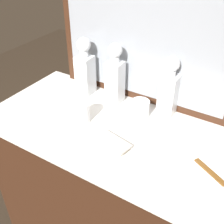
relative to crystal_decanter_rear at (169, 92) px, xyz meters
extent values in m
cube|color=#381E11|center=(-0.16, -0.23, -0.59)|extent=(1.14, 0.57, 0.88)
cube|color=silver|center=(-0.16, -0.23, -0.14)|extent=(1.17, 0.59, 0.03)
cube|color=#381E11|center=(-0.16, 0.05, 0.23)|extent=(0.91, 0.03, 0.70)
cube|color=gray|center=(-0.16, 0.04, 0.23)|extent=(0.83, 0.01, 0.62)
cube|color=white|center=(0.00, 0.00, -0.02)|extent=(0.08, 0.08, 0.20)
cube|color=#8C4C14|center=(0.00, 0.00, -0.05)|extent=(0.06, 0.06, 0.13)
cylinder|color=white|center=(0.00, 0.00, 0.10)|extent=(0.04, 0.04, 0.03)
sphere|color=white|center=(0.00, 0.00, 0.14)|extent=(0.07, 0.07, 0.07)
cube|color=white|center=(-0.27, -0.04, -0.01)|extent=(0.08, 0.08, 0.22)
cube|color=#8C4C14|center=(-0.27, -0.04, -0.03)|extent=(0.06, 0.06, 0.17)
cylinder|color=white|center=(-0.27, -0.04, 0.11)|extent=(0.04, 0.04, 0.03)
sphere|color=white|center=(-0.27, -0.04, 0.16)|extent=(0.07, 0.07, 0.07)
cube|color=white|center=(-0.44, -0.04, -0.02)|extent=(0.08, 0.08, 0.20)
cube|color=#8C4C14|center=(-0.44, -0.04, -0.04)|extent=(0.07, 0.07, 0.16)
cylinder|color=white|center=(-0.44, -0.04, 0.10)|extent=(0.04, 0.04, 0.03)
sphere|color=white|center=(-0.44, -0.04, 0.15)|extent=(0.07, 0.07, 0.07)
cylinder|color=white|center=(-0.30, -0.26, -0.07)|extent=(0.07, 0.07, 0.10)
cylinder|color=silver|center=(-0.30, -0.26, -0.11)|extent=(0.07, 0.07, 0.01)
cylinder|color=white|center=(-0.10, -0.09, -0.08)|extent=(0.09, 0.09, 0.08)
cylinder|color=silver|center=(-0.10, -0.09, -0.11)|extent=(0.08, 0.08, 0.01)
cube|color=#B7A88C|center=(-0.10, -0.33, -0.11)|extent=(0.15, 0.08, 0.01)
cube|color=beige|center=(-0.10, -0.33, -0.10)|extent=(0.17, 0.09, 0.01)
cube|color=brown|center=(0.29, -0.27, -0.12)|extent=(0.14, 0.09, 0.01)
camera|label=1|loc=(0.37, -1.08, 0.66)|focal=45.31mm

